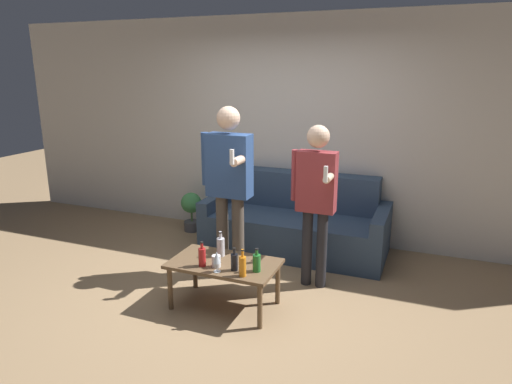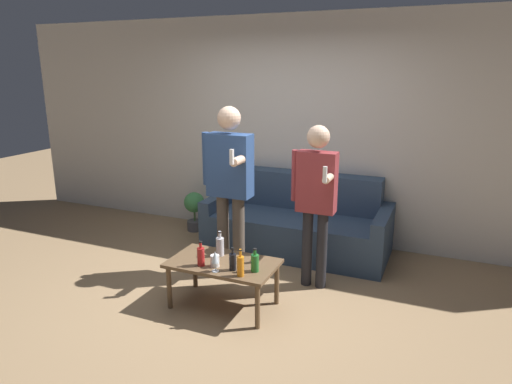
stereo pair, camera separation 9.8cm
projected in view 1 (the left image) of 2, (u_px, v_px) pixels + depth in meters
name	position (u px, v px, depth m)	size (l,w,h in m)	color
ground_plane	(223.00, 302.00, 4.21)	(16.00, 16.00, 0.00)	#997A56
wall_back	(289.00, 130.00, 5.58)	(8.00, 0.06, 2.70)	silver
couch	(296.00, 224.00, 5.37)	(2.10, 0.91, 0.87)	#334760
coffee_table	(224.00, 267.00, 4.04)	(0.95, 0.55, 0.43)	brown
bottle_orange	(202.00, 256.00, 3.92)	(0.06, 0.06, 0.22)	#B21E1E
bottle_green	(257.00, 262.00, 3.82)	(0.07, 0.07, 0.21)	#23752D
bottle_dark	(234.00, 261.00, 3.84)	(0.06, 0.06, 0.20)	black
bottle_yellow	(243.00, 266.00, 3.73)	(0.06, 0.06, 0.24)	orange
bottle_red	(221.00, 246.00, 4.13)	(0.07, 0.07, 0.23)	silver
wine_glass_near	(217.00, 258.00, 3.80)	(0.07, 0.07, 0.18)	silver
cup_on_table	(216.00, 261.00, 3.91)	(0.08, 0.08, 0.10)	white
person_standing_left	(229.00, 178.00, 4.54)	(0.53, 0.45, 1.73)	brown
person_standing_right	(316.00, 193.00, 4.29)	(0.43, 0.40, 1.59)	#232328
potted_plant	(191.00, 208.00, 5.96)	(0.27, 0.27, 0.52)	#4C4C51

